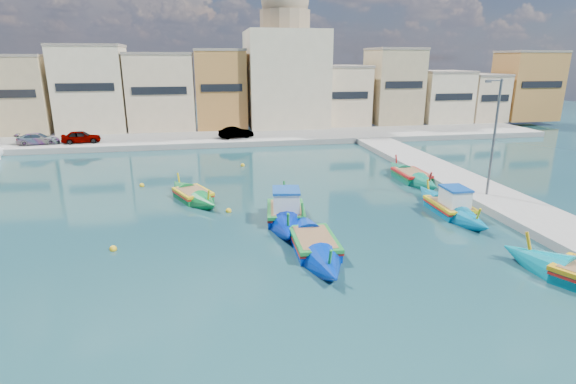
{
  "coord_description": "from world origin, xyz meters",
  "views": [
    {
      "loc": [
        -0.83,
        -19.7,
        9.22
      ],
      "look_at": [
        4.0,
        6.0,
        1.4
      ],
      "focal_mm": 28.0,
      "sensor_mm": 36.0,
      "label": 1
    }
  ],
  "objects_px": {
    "quay_street_lamp": "(493,137)",
    "luzzu_green": "(193,196)",
    "luzzu_turquoise_cabin": "(450,208)",
    "luzzu_cyan_mid": "(411,177)",
    "church_block": "(285,64)",
    "luzzu_blue_cabin": "(286,214)",
    "luzzu_blue_south": "(314,245)"
  },
  "relations": [
    {
      "from": "luzzu_cyan_mid",
      "to": "luzzu_blue_south",
      "type": "distance_m",
      "value": 15.84
    },
    {
      "from": "quay_street_lamp",
      "to": "luzzu_cyan_mid",
      "type": "xyz_separation_m",
      "value": [
        -2.44,
        6.05,
        -4.08
      ]
    },
    {
      "from": "quay_street_lamp",
      "to": "luzzu_cyan_mid",
      "type": "bearing_deg",
      "value": 112.01
    },
    {
      "from": "church_block",
      "to": "quay_street_lamp",
      "type": "distance_m",
      "value": 35.04
    },
    {
      "from": "luzzu_blue_cabin",
      "to": "luzzu_blue_south",
      "type": "bearing_deg",
      "value": -82.67
    },
    {
      "from": "church_block",
      "to": "luzzu_blue_cabin",
      "type": "xyz_separation_m",
      "value": [
        -6.31,
        -35.0,
        -8.03
      ]
    },
    {
      "from": "luzzu_green",
      "to": "luzzu_blue_south",
      "type": "relative_size",
      "value": 0.82
    },
    {
      "from": "luzzu_blue_south",
      "to": "luzzu_blue_cabin",
      "type": "bearing_deg",
      "value": 97.33
    },
    {
      "from": "church_block",
      "to": "luzzu_turquoise_cabin",
      "type": "height_order",
      "value": "church_block"
    },
    {
      "from": "luzzu_turquoise_cabin",
      "to": "luzzu_blue_cabin",
      "type": "relative_size",
      "value": 0.96
    },
    {
      "from": "luzzu_blue_cabin",
      "to": "luzzu_green",
      "type": "distance_m",
      "value": 7.48
    },
    {
      "from": "church_block",
      "to": "luzzu_green",
      "type": "bearing_deg",
      "value": -111.52
    },
    {
      "from": "church_block",
      "to": "luzzu_blue_south",
      "type": "bearing_deg",
      "value": -98.22
    },
    {
      "from": "luzzu_green",
      "to": "quay_street_lamp",
      "type": "bearing_deg",
      "value": -12.01
    },
    {
      "from": "quay_street_lamp",
      "to": "luzzu_green",
      "type": "relative_size",
      "value": 1.1
    },
    {
      "from": "luzzu_turquoise_cabin",
      "to": "quay_street_lamp",
      "type": "bearing_deg",
      "value": 25.48
    },
    {
      "from": "luzzu_turquoise_cabin",
      "to": "luzzu_blue_south",
      "type": "height_order",
      "value": "luzzu_turquoise_cabin"
    },
    {
      "from": "luzzu_cyan_mid",
      "to": "luzzu_green",
      "type": "height_order",
      "value": "luzzu_cyan_mid"
    },
    {
      "from": "quay_street_lamp",
      "to": "luzzu_blue_cabin",
      "type": "distance_m",
      "value": 14.35
    },
    {
      "from": "church_block",
      "to": "luzzu_turquoise_cabin",
      "type": "relative_size",
      "value": 2.24
    },
    {
      "from": "luzzu_turquoise_cabin",
      "to": "luzzu_green",
      "type": "relative_size",
      "value": 1.18
    },
    {
      "from": "luzzu_turquoise_cabin",
      "to": "luzzu_cyan_mid",
      "type": "height_order",
      "value": "luzzu_turquoise_cabin"
    },
    {
      "from": "luzzu_blue_south",
      "to": "church_block",
      "type": "bearing_deg",
      "value": 81.78
    },
    {
      "from": "church_block",
      "to": "luzzu_turquoise_cabin",
      "type": "xyz_separation_m",
      "value": [
        3.89,
        -35.69,
        -8.08
      ]
    },
    {
      "from": "quay_street_lamp",
      "to": "luzzu_green",
      "type": "xyz_separation_m",
      "value": [
        -19.24,
        4.09,
        -4.1
      ]
    },
    {
      "from": "church_block",
      "to": "luzzu_cyan_mid",
      "type": "distance_m",
      "value": 29.54
    },
    {
      "from": "quay_street_lamp",
      "to": "luzzu_blue_south",
      "type": "bearing_deg",
      "value": -156.91
    },
    {
      "from": "church_block",
      "to": "luzzu_blue_cabin",
      "type": "relative_size",
      "value": 2.16
    },
    {
      "from": "luzzu_turquoise_cabin",
      "to": "luzzu_green",
      "type": "xyz_separation_m",
      "value": [
        -15.68,
        5.79,
        -0.09
      ]
    },
    {
      "from": "luzzu_cyan_mid",
      "to": "luzzu_blue_south",
      "type": "height_order",
      "value": "luzzu_blue_south"
    },
    {
      "from": "quay_street_lamp",
      "to": "luzzu_turquoise_cabin",
      "type": "relative_size",
      "value": 0.94
    },
    {
      "from": "church_block",
      "to": "luzzu_cyan_mid",
      "type": "bearing_deg",
      "value": -79.86
    }
  ]
}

